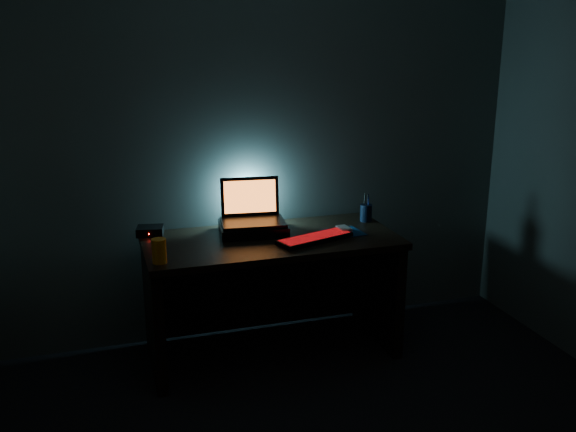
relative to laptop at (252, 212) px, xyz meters
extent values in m
cube|color=#46504B|center=(0.07, 0.21, 0.38)|extent=(3.50, 0.00, 2.50)
cube|color=black|center=(0.07, -0.17, -0.14)|extent=(1.50, 0.70, 0.04)
cube|color=black|center=(-0.64, -0.17, -0.52)|extent=(0.06, 0.64, 0.71)
cube|color=black|center=(0.78, -0.17, -0.52)|extent=(0.06, 0.64, 0.71)
cube|color=black|center=(0.07, 0.16, -0.52)|extent=(1.38, 0.02, 0.65)
cube|color=black|center=(-0.01, -0.05, -0.09)|extent=(0.43, 0.34, 0.06)
cube|color=black|center=(-0.01, -0.05, -0.05)|extent=(0.41, 0.30, 0.02)
cube|color=black|center=(0.01, 0.08, 0.08)|extent=(0.36, 0.09, 0.24)
cube|color=orange|center=(0.01, 0.07, 0.08)|extent=(0.32, 0.07, 0.20)
cube|color=black|center=(0.30, -0.30, -0.11)|extent=(0.49, 0.28, 0.03)
cube|color=red|center=(0.30, -0.30, -0.09)|extent=(0.46, 0.26, 0.00)
cube|color=#0B284E|center=(0.52, -0.21, -0.12)|extent=(0.24, 0.22, 0.00)
cube|color=#9D9CA1|center=(0.52, -0.21, -0.10)|extent=(0.07, 0.11, 0.03)
cylinder|color=black|center=(0.75, -0.02, -0.07)|extent=(0.10, 0.10, 0.11)
cylinder|color=orange|center=(-0.61, -0.41, -0.05)|extent=(0.10, 0.10, 0.13)
cube|color=black|center=(-0.61, 0.10, -0.09)|extent=(0.18, 0.15, 0.05)
sphere|color=#FF0C07|center=(-0.62, 0.04, -0.09)|extent=(0.01, 0.01, 0.01)
camera|label=1|loc=(-0.91, -3.66, 1.06)|focal=40.00mm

